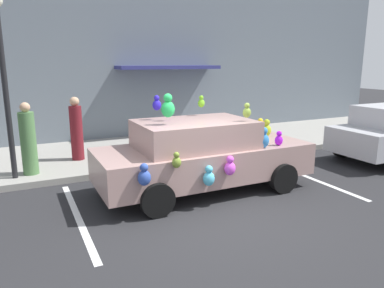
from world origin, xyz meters
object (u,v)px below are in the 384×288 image
(plush_covered_car, at_px, (202,154))
(pedestrian_near_shopfront, at_px, (28,141))
(street_lamp_post, at_px, (3,70))
(pedestrian_walking_past, at_px, (76,130))
(teddy_bear_on_sidewalk, at_px, (217,142))

(plush_covered_car, height_order, pedestrian_near_shopfront, plush_covered_car)
(street_lamp_post, distance_m, pedestrian_near_shopfront, 1.68)
(street_lamp_post, xyz_separation_m, pedestrian_walking_past, (1.56, 1.03, -1.62))
(street_lamp_post, height_order, pedestrian_walking_past, street_lamp_post)
(teddy_bear_on_sidewalk, relative_size, street_lamp_post, 0.15)
(teddy_bear_on_sidewalk, bearing_deg, pedestrian_near_shopfront, -179.60)
(teddy_bear_on_sidewalk, height_order, pedestrian_near_shopfront, pedestrian_near_shopfront)
(street_lamp_post, relative_size, pedestrian_walking_past, 2.34)
(teddy_bear_on_sidewalk, xyz_separation_m, pedestrian_near_shopfront, (-5.07, -0.04, 0.52))
(pedestrian_walking_past, bearing_deg, teddy_bear_on_sidewalk, -12.12)
(pedestrian_near_shopfront, bearing_deg, street_lamp_post, -154.32)
(teddy_bear_on_sidewalk, distance_m, pedestrian_walking_past, 3.99)
(pedestrian_near_shopfront, distance_m, pedestrian_walking_past, 1.49)
(street_lamp_post, bearing_deg, teddy_bear_on_sidewalk, 2.15)
(teddy_bear_on_sidewalk, height_order, street_lamp_post, street_lamp_post)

